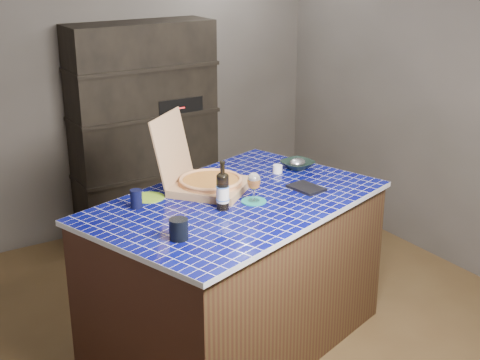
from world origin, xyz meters
TOP-DOWN VIEW (x-y plane):
  - room at (0.00, 0.00)m, footprint 3.50×3.50m
  - shelving_unit at (0.00, 1.53)m, footprint 1.20×0.41m
  - kitchen_island at (-0.27, -0.35)m, footprint 2.00×1.59m
  - pizza_box at (-0.33, -0.11)m, footprint 0.65×0.66m
  - mead_bottle at (-0.41, -0.44)m, footprint 0.08×0.08m
  - teal_trivet at (-0.19, -0.43)m, footprint 0.15×0.15m
  - wine_glass at (-0.19, -0.43)m, footprint 0.08×0.08m
  - tumbler at (-0.81, -0.66)m, footprint 0.10×0.10m
  - dvd_case at (0.20, -0.43)m, footprint 0.18×0.23m
  - bowl at (0.39, -0.08)m, footprint 0.23×0.23m
  - foil_contents at (0.39, -0.08)m, footprint 0.12×0.10m
  - white_jar at (0.23, -0.08)m, footprint 0.06×0.06m
  - navy_cup at (-0.81, -0.15)m, footprint 0.07×0.07m
  - green_trivet at (-0.69, -0.05)m, footprint 0.19×0.19m

SIDE VIEW (x-z plane):
  - kitchen_island at x=-0.27m, z-range 0.00..0.96m
  - shelving_unit at x=0.00m, z-range 0.00..1.80m
  - green_trivet at x=-0.69m, z-range 0.96..0.97m
  - teal_trivet at x=-0.19m, z-range 0.96..0.97m
  - dvd_case at x=0.20m, z-range 0.96..0.98m
  - bowl at x=0.39m, z-range 0.96..1.01m
  - white_jar at x=0.23m, z-range 0.96..1.01m
  - foil_contents at x=0.39m, z-range 0.97..1.03m
  - navy_cup at x=-0.81m, z-range 0.96..1.07m
  - tumbler at x=-0.81m, z-range 0.96..1.07m
  - pizza_box at x=-0.33m, z-range 0.80..1.25m
  - mead_bottle at x=-0.41m, z-range 0.93..1.22m
  - wine_glass at x=-0.19m, z-range 1.00..1.17m
  - room at x=0.00m, z-range -0.50..3.00m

